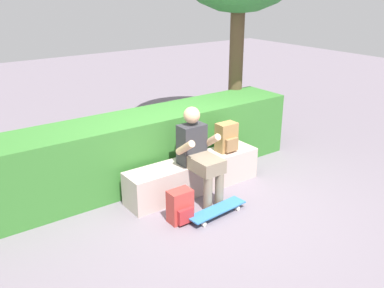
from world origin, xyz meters
TOP-DOWN VIEW (x-y plane):
  - ground_plane at (0.00, 0.00)m, footprint 24.00×24.00m
  - bench_main at (0.00, 0.36)m, footprint 1.94×0.41m
  - person_skater at (-0.08, 0.15)m, footprint 0.49×0.62m
  - skateboard_near_person at (-0.17, -0.35)m, footprint 0.81×0.26m
  - backpack_on_bench at (0.55, 0.35)m, footprint 0.28×0.23m
  - backpack_on_ground at (-0.60, -0.19)m, footprint 0.28×0.23m
  - hedge_row at (-0.42, 1.05)m, footprint 4.85×0.79m

SIDE VIEW (x-z plane):
  - ground_plane at x=0.00m, z-range 0.00..0.00m
  - skateboard_near_person at x=-0.17m, z-range 0.03..0.12m
  - backpack_on_ground at x=-0.60m, z-range -0.01..0.39m
  - bench_main at x=0.00m, z-range 0.00..0.45m
  - hedge_row at x=-0.42m, z-range 0.00..0.95m
  - backpack_on_bench at x=0.55m, z-range 0.44..0.84m
  - person_skater at x=-0.08m, z-range 0.05..1.24m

